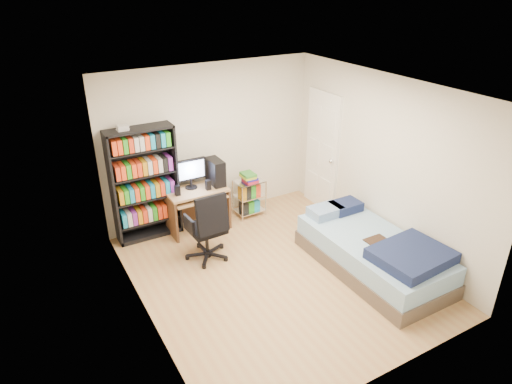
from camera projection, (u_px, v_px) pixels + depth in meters
room at (278, 191)px, 5.64m from camera, size 3.58×4.08×2.58m
media_shelf at (144, 183)px, 6.71m from camera, size 0.97×0.32×1.80m
computer_desk at (201, 191)px, 7.07m from camera, size 0.92×0.53×1.16m
office_chair at (208, 238)px, 6.38m from camera, size 0.65×0.65×1.04m
wire_cart at (249, 188)px, 7.47m from camera, size 0.48×0.36×0.76m
bed at (374, 253)px, 6.15m from camera, size 1.07×2.14×0.61m
door at (322, 151)px, 7.57m from camera, size 0.12×0.80×2.00m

